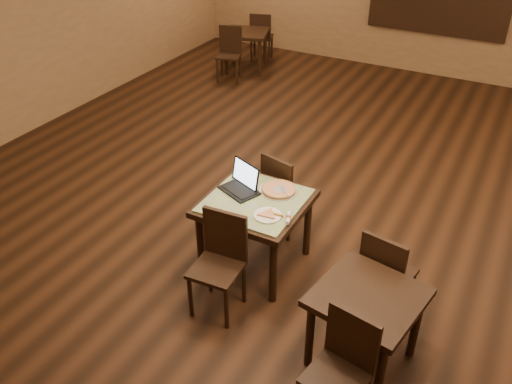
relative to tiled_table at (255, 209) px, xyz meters
The scene contains 18 objects.
ground 1.31m from the tiled_table, 103.95° to the left, with size 10.00×10.00×0.00m, color black.
wall_left 4.49m from the tiled_table, 165.52° to the left, with size 0.02×10.00×3.00m, color #936F4B.
tiled_table is the anchor object (origin of this frame).
chair_main_near 0.63m from the tiled_table, 90.53° to the right, with size 0.43×0.43×0.94m.
chair_main_far 0.64m from the tiled_table, 91.89° to the left, with size 0.48×0.48×0.92m.
laptop 0.28m from the tiled_table, 151.82° to the left, with size 0.43×0.40×0.24m.
plate 0.31m from the tiled_table, 39.29° to the right, with size 0.25×0.25×0.01m, color white.
pizza_slice 0.31m from the tiled_table, 39.29° to the right, with size 0.19×0.19×0.02m, color beige, non-canonical shape.
pizza_pan 0.29m from the tiled_table, 63.43° to the left, with size 0.37×0.37×0.01m, color silver.
pizza_whole 0.29m from the tiled_table, 63.43° to the left, with size 0.33×0.33×0.02m.
spatula 0.29m from the tiled_table, 57.53° to the left, with size 0.11×0.26×0.01m, color silver.
napkin_roll 0.44m from the tiled_table, 19.29° to the right, with size 0.09×0.17×0.04m.
other_table_b 5.47m from the tiled_table, 120.17° to the left, with size 0.95×0.95×0.70m.
other_table_b_chair_near 5.03m from the tiled_table, 123.47° to the left, with size 0.50×0.50×0.91m.
other_table_b_chair_far 5.92m from the tiled_table, 117.37° to the left, with size 0.50×0.50×0.91m.
other_table_c 1.45m from the tiled_table, 26.19° to the right, with size 0.87×0.87×0.70m.
other_table_c_chair_near 1.77m from the tiled_table, 41.67° to the right, with size 0.46×0.46×0.91m.
other_table_c_chair_far 1.30m from the tiled_table, ahead, with size 0.46×0.46×0.91m.
Camera 1 is at (2.24, -4.74, 3.53)m, focal length 38.00 mm.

